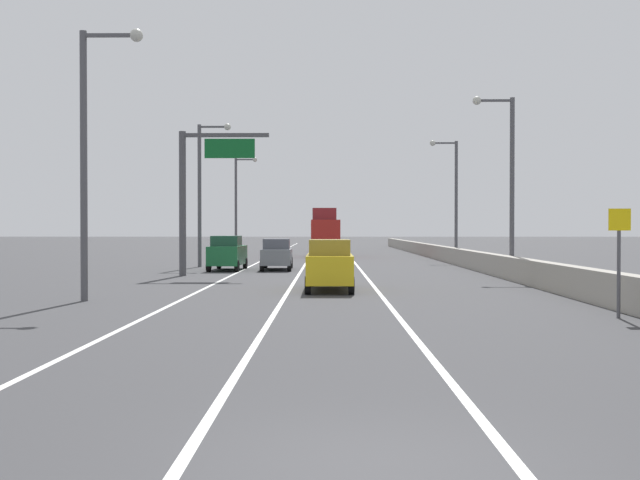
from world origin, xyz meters
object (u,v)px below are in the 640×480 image
Objects in this scene: lamp_post_right_third at (453,191)px; car_yellow_3 at (330,265)px; lamp_post_right_second at (507,172)px; lamp_post_left_far at (239,198)px; speed_advisory_sign at (619,254)px; box_truck at (325,234)px; car_black_1 at (328,243)px; lamp_post_left_near at (92,144)px; car_green_2 at (227,253)px; lamp_post_left_mid at (204,184)px; car_gray_0 at (277,254)px; overhead_sign_gantry at (197,185)px.

car_yellow_3 is (-9.43, -27.89, -4.31)m from lamp_post_right_third.
lamp_post_right_second is 37.23m from lamp_post_left_far.
box_truck is at bearing 100.21° from speed_advisory_sign.
car_black_1 is at bearing 47.03° from lamp_post_left_far.
car_green_2 is at bearing 83.87° from lamp_post_left_near.
lamp_post_left_mid is 7.43m from car_gray_0.
lamp_post_left_far is (-1.57, 32.25, 0.60)m from overhead_sign_gantry.
lamp_post_left_near is at bearing 163.32° from speed_advisory_sign.
box_truck is at bearing -33.02° from lamp_post_left_far.
speed_advisory_sign is 0.66× the size of car_black_1.
lamp_post_left_near reaches higher than overhead_sign_gantry.
overhead_sign_gantry is 0.82× the size of lamp_post_right_second.
lamp_post_left_mid is at bearing 96.97° from overhead_sign_gantry.
lamp_post_right_second reaches higher than car_black_1.
car_green_2 is (2.46, -26.96, -4.31)m from lamp_post_left_far.
lamp_post_left_far reaches higher than overhead_sign_gantry.
car_black_1 is (-9.47, 22.71, -4.39)m from lamp_post_right_third.
car_gray_0 is (3.78, 5.78, -3.80)m from overhead_sign_gantry.
lamp_post_right_second is 1.00× the size of lamp_post_left_mid.
overhead_sign_gantry is 7.89m from car_gray_0.
lamp_post_left_mid is 2.02× the size of car_green_2.
lamp_post_right_third is at bearing 61.66° from lamp_post_left_near.
speed_advisory_sign is at bearing -59.87° from car_green_2.
lamp_post_left_near is (-17.47, -32.40, 0.00)m from lamp_post_right_third.
box_truck is (7.71, 40.80, -3.36)m from lamp_post_left_near.
box_truck is (5.66, 21.68, 0.95)m from car_green_2.
car_green_2 reaches higher than car_gray_0.
lamp_post_left_far reaches higher than car_yellow_3.
speed_advisory_sign is 0.66× the size of car_green_2.
lamp_post_right_third is 2.02× the size of car_green_2.
lamp_post_left_near reaches higher than car_gray_0.
overhead_sign_gantry reaches higher than car_yellow_3.
car_black_1 is (8.00, 55.10, -4.39)m from lamp_post_left_near.
speed_advisory_sign reaches higher than car_gray_0.
car_gray_0 is (4.94, 19.61, -4.40)m from lamp_post_left_near.
lamp_post_right_third is at bearing 48.71° from overhead_sign_gantry.
box_truck is (8.12, -5.27, -3.36)m from lamp_post_left_far.
lamp_post_left_far is at bearing 107.80° from speed_advisory_sign.
lamp_post_right_second is at bearing -21.53° from car_green_2.
lamp_post_right_second is at bearing 86.36° from speed_advisory_sign.
speed_advisory_sign is 27.63m from car_green_2.
speed_advisory_sign is at bearing -93.64° from lamp_post_right_second.
car_green_2 reaches higher than car_black_1.
car_green_2 is at bearing 120.13° from speed_advisory_sign.
lamp_post_right_third reaches higher than car_black_1.
car_green_2 is 0.95× the size of car_yellow_3.
lamp_post_left_mid is at bearing -88.90° from lamp_post_left_far.
car_gray_0 is 1.03× the size of car_black_1.
speed_advisory_sign is 0.33× the size of lamp_post_left_mid.
car_yellow_3 is at bearing -89.49° from box_truck.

